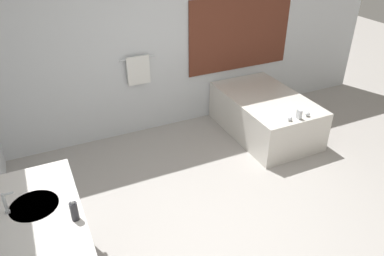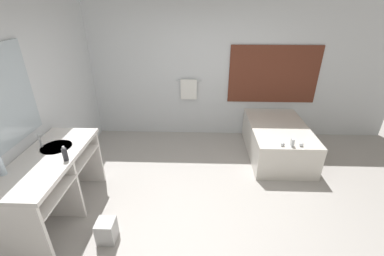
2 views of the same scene
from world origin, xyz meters
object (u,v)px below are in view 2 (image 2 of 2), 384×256
(soap_dispenser, at_px, (65,154))
(waste_bin, at_px, (107,231))
(bathtub, at_px, (277,139))
(water_bottle_1, at_px, (0,166))

(soap_dispenser, relative_size, waste_bin, 0.64)
(bathtub, xyz_separation_m, soap_dispenser, (-2.92, -1.70, 0.68))
(bathtub, relative_size, water_bottle_1, 6.93)
(bathtub, xyz_separation_m, water_bottle_1, (-3.45, -1.98, 0.71))
(water_bottle_1, distance_m, waste_bin, 1.32)
(soap_dispenser, height_order, waste_bin, soap_dispenser)
(water_bottle_1, xyz_separation_m, waste_bin, (0.98, -0.01, -0.89))
(water_bottle_1, bearing_deg, waste_bin, -0.72)
(bathtub, distance_m, waste_bin, 3.18)
(soap_dispenser, bearing_deg, bathtub, 30.18)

